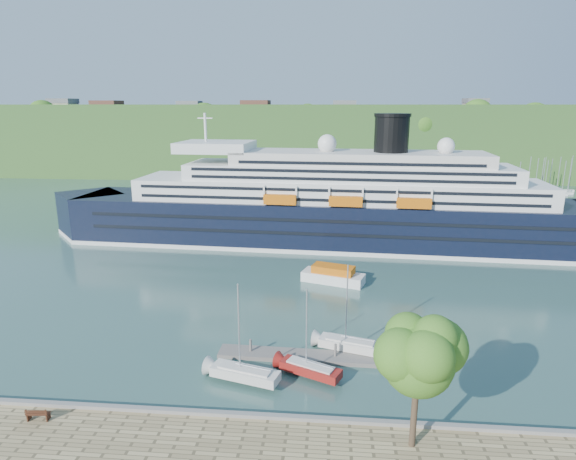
% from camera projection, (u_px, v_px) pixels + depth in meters
% --- Properties ---
extents(ground, '(400.00, 400.00, 0.00)m').
position_uv_depth(ground, '(249.00, 426.00, 36.99)').
color(ground, '#294944').
rests_on(ground, ground).
extents(far_hillside, '(400.00, 50.00, 24.00)m').
position_uv_depth(far_hillside, '(315.00, 139.00, 173.68)').
color(far_hillside, '#315923').
rests_on(far_hillside, ground).
extents(quay_coping, '(220.00, 0.50, 0.30)m').
position_uv_depth(quay_coping, '(248.00, 415.00, 36.51)').
color(quay_coping, slate).
rests_on(quay_coping, promenade).
extents(cruise_ship, '(101.65, 20.07, 22.68)m').
position_uv_depth(cruise_ship, '(326.00, 180.00, 82.98)').
color(cruise_ship, black).
rests_on(cruise_ship, ground).
extents(park_bench, '(1.79, 0.85, 1.11)m').
position_uv_depth(park_bench, '(38.00, 413.00, 36.07)').
color(park_bench, '#442313').
rests_on(park_bench, promenade).
extents(promenade_tree, '(6.43, 6.43, 10.66)m').
position_uv_depth(promenade_tree, '(417.00, 377.00, 32.15)').
color(promenade_tree, '#306119').
rests_on(promenade_tree, promenade).
extents(floating_pontoon, '(18.79, 2.84, 0.42)m').
position_uv_depth(floating_pontoon, '(314.00, 357.00, 46.83)').
color(floating_pontoon, slate).
rests_on(floating_pontoon, ground).
extents(sailboat_white_near, '(7.15, 3.71, 8.90)m').
position_uv_depth(sailboat_white_near, '(244.00, 337.00, 41.68)').
color(sailboat_white_near, silver).
rests_on(sailboat_white_near, ground).
extents(sailboat_red, '(6.42, 4.19, 8.09)m').
position_uv_depth(sailboat_red, '(311.00, 337.00, 42.60)').
color(sailboat_red, maroon).
rests_on(sailboat_red, ground).
extents(sailboat_white_far, '(7.05, 3.68, 8.78)m').
position_uv_depth(sailboat_white_far, '(351.00, 312.00, 46.88)').
color(sailboat_white_far, silver).
rests_on(sailboat_white_far, ground).
extents(tender_launch, '(9.16, 5.50, 2.39)m').
position_uv_depth(tender_launch, '(333.00, 274.00, 66.71)').
color(tender_launch, '#CE610C').
rests_on(tender_launch, ground).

